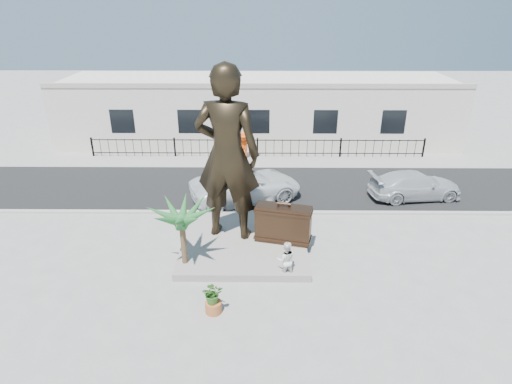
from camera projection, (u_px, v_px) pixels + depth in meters
ground at (256, 266)px, 16.95m from camera, size 100.00×100.00×0.00m
street at (257, 185)px, 24.23m from camera, size 40.00×7.00×0.01m
curb at (256, 212)px, 21.02m from camera, size 40.00×0.25×0.12m
far_sidewalk at (257, 161)px, 27.87m from camera, size 40.00×2.50×0.02m
plinth at (244, 243)px, 18.25m from camera, size 5.20×5.20×0.30m
fence at (257, 148)px, 28.35m from camera, size 22.00×0.10×1.20m
building at (258, 109)px, 31.51m from camera, size 28.00×7.00×4.40m
statue at (227, 154)px, 17.17m from camera, size 2.94×2.22×7.28m
suitcase at (283, 224)px, 17.78m from camera, size 2.39×1.24×1.61m
tourist at (286, 260)px, 15.97m from camera, size 0.75×0.60×1.50m
car_white at (246, 185)px, 22.18m from camera, size 6.32×4.58×1.60m
car_silver at (415, 185)px, 22.46m from camera, size 5.02×2.58×1.39m
worker at (244, 146)px, 27.80m from camera, size 1.27×0.92×1.77m
palm_tree at (186, 269)px, 16.76m from camera, size 1.80×1.80×3.20m
planter at (214, 307)px, 14.37m from camera, size 0.56×0.56×0.40m
shrub at (213, 293)px, 14.13m from camera, size 0.74×0.66×0.77m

